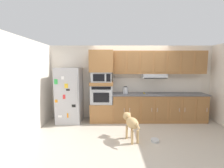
% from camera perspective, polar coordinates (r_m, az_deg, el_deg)
% --- Properties ---
extents(ground_plane, '(9.60, 9.60, 0.00)m').
position_cam_1_polar(ground_plane, '(4.59, 8.18, -16.59)').
color(ground_plane, '#B2A899').
extents(back_kitchen_wall, '(6.20, 0.12, 2.50)m').
position_cam_1_polar(back_kitchen_wall, '(5.35, 6.69, 0.66)').
color(back_kitchen_wall, beige).
rests_on(back_kitchen_wall, ground).
extents(side_panel_left, '(0.12, 7.10, 2.50)m').
position_cam_1_polar(side_panel_left, '(4.73, -27.37, -0.86)').
color(side_panel_left, beige).
rests_on(side_panel_left, ground).
extents(refrigerator, '(0.76, 0.73, 1.76)m').
position_cam_1_polar(refrigerator, '(5.13, -15.82, -4.00)').
color(refrigerator, '#ADADB2').
rests_on(refrigerator, ground).
extents(oven_base_cabinet, '(0.74, 0.62, 0.60)m').
position_cam_1_polar(oven_base_cabinet, '(5.16, -3.97, -10.33)').
color(oven_base_cabinet, '#996638').
rests_on(oven_base_cabinet, ground).
extents(built_in_oven, '(0.70, 0.62, 0.60)m').
position_cam_1_polar(built_in_oven, '(5.01, -4.03, -3.77)').
color(built_in_oven, '#A8AAAF').
rests_on(built_in_oven, oven_base_cabinet).
extents(appliance_mid_shelf, '(0.74, 0.62, 0.10)m').
position_cam_1_polar(appliance_mid_shelf, '(4.96, -4.06, 0.21)').
color(appliance_mid_shelf, '#996638').
rests_on(appliance_mid_shelf, built_in_oven).
extents(microwave, '(0.64, 0.54, 0.32)m').
position_cam_1_polar(microwave, '(4.94, -4.08, 2.63)').
color(microwave, '#A8AAAF').
rests_on(microwave, appliance_mid_shelf).
extents(appliance_upper_cabinet, '(0.74, 0.62, 0.68)m').
position_cam_1_polar(appliance_upper_cabinet, '(4.93, -4.13, 8.43)').
color(appliance_upper_cabinet, '#996638').
rests_on(appliance_upper_cabinet, microwave).
extents(lower_cabinet_run, '(3.01, 0.63, 0.88)m').
position_cam_1_polar(lower_cabinet_run, '(5.33, 16.82, -8.47)').
color(lower_cabinet_run, '#996638').
rests_on(lower_cabinet_run, ground).
extents(countertop_slab, '(3.05, 0.64, 0.04)m').
position_cam_1_polar(countertop_slab, '(5.23, 16.97, -3.60)').
color(countertop_slab, '#4C4C51').
rests_on(countertop_slab, lower_cabinet_run).
extents(backsplash_panel, '(3.05, 0.02, 0.50)m').
position_cam_1_polar(backsplash_panel, '(5.47, 16.19, -0.28)').
color(backsplash_panel, silver).
rests_on(backsplash_panel, countertop_slab).
extents(upper_cabinet_with_hood, '(3.01, 0.48, 0.88)m').
position_cam_1_polar(upper_cabinet_with_hood, '(5.27, 16.85, 7.43)').
color(upper_cabinet_with_hood, '#996638').
rests_on(upper_cabinet_with_hood, backsplash_panel).
extents(screwdriver, '(0.15, 0.14, 0.03)m').
position_cam_1_polar(screwdriver, '(5.08, 11.89, -3.36)').
color(screwdriver, yellow).
rests_on(screwdriver, countertop_slab).
extents(electric_kettle, '(0.17, 0.17, 0.24)m').
position_cam_1_polar(electric_kettle, '(4.95, 4.90, -2.34)').
color(electric_kettle, '#A8AAAF').
rests_on(electric_kettle, countertop_slab).
extents(dog, '(0.40, 0.80, 0.65)m').
position_cam_1_polar(dog, '(3.87, 6.93, -14.09)').
color(dog, tan).
rests_on(dog, ground).
extents(dog_food_bowl, '(0.20, 0.20, 0.06)m').
position_cam_1_polar(dog_food_bowl, '(4.05, 15.63, -19.64)').
color(dog_food_bowl, '#B2B7BC').
rests_on(dog_food_bowl, ground).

